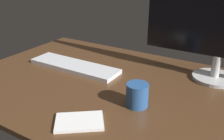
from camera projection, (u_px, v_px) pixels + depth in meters
desk at (127, 90)px, 101.52cm from camera, size 140.00×84.00×2.00cm
keyboard at (74, 66)px, 119.67cm from camera, size 44.83×12.67×1.92cm
coffee_mug at (137, 95)px, 87.47cm from camera, size 7.76×7.76×8.32cm
notepad at (79, 122)px, 79.35cm from camera, size 17.92×16.95×0.99cm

